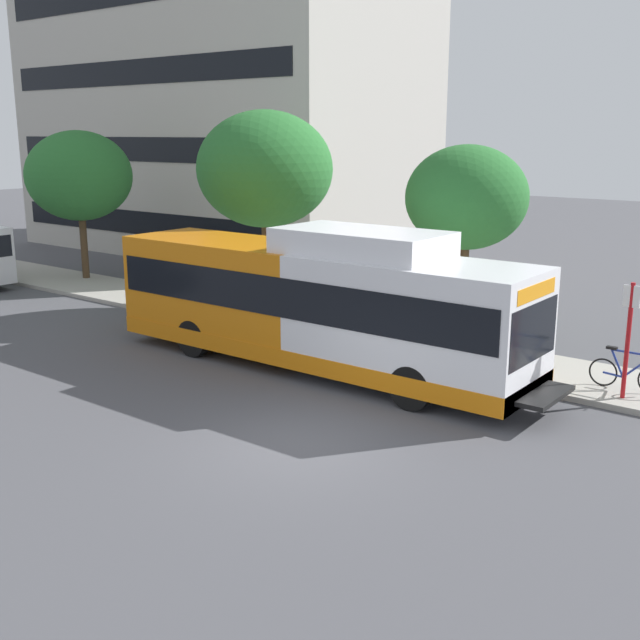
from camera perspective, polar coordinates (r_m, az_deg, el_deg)
The scene contains 8 objects.
ground_plane at distance 20.91m, azimuth -18.53°, elevation -3.41°, with size 120.00×120.00×0.00m, color #4C4C51.
sidewalk_curb at distance 23.98m, azimuth -1.84°, elevation -0.38°, with size 3.00×56.00×0.14m, color #A8A399.
transit_bus at distance 19.44m, azimuth -0.31°, elevation 1.25°, with size 2.58×12.25×3.65m.
bus_stop_sign_pole at distance 18.14m, azimuth 21.72°, elevation -0.82°, with size 0.10×0.36×2.60m.
bicycle_parked at distance 18.97m, azimuth 21.68°, elevation -3.62°, with size 0.52×1.76×1.02m.
street_tree_near_stop at distance 21.54m, azimuth 10.71°, elevation 8.79°, with size 3.31×3.31×5.43m.
street_tree_mid_block at distance 25.58m, azimuth -4.07°, elevation 10.98°, with size 4.41×4.41×6.45m.
street_tree_far_block at distance 32.39m, azimuth -17.28°, elevation 10.07°, with size 4.12×4.12×5.82m.
Camera 1 is at (-10.92, -8.83, 5.88)m, focal length 43.57 mm.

